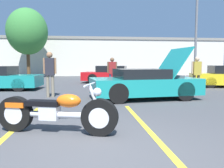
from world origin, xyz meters
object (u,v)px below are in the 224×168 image
object	(u,v)px
spectator_midground	(112,71)
spectator_by_show_car	(50,70)
show_car_hood_open	(145,84)
spectator_near_motorcycle	(197,71)
motorcycle	(56,112)
tree_background	(27,32)
light_pole	(197,22)
parked_car_mid_row	(114,75)

from	to	relation	value
spectator_midground	spectator_by_show_car	bearing A→B (deg)	-139.81
show_car_hood_open	spectator_midground	world-z (taller)	show_car_hood_open
show_car_hood_open	spectator_midground	xyz separation A→B (m)	(-0.94, 3.13, 0.41)
spectator_near_motorcycle	spectator_by_show_car	distance (m)	6.72
spectator_near_motorcycle	spectator_by_show_car	size ratio (longest dim) A/B	0.92
motorcycle	tree_background	bearing A→B (deg)	121.82
motorcycle	spectator_midground	bearing A→B (deg)	90.80
show_car_hood_open	tree_background	bearing A→B (deg)	113.52
light_pole	spectator_near_motorcycle	xyz separation A→B (m)	(-3.07, -6.09, -3.51)
light_pole	show_car_hood_open	distance (m)	10.54
parked_car_mid_row	spectator_by_show_car	distance (m)	7.16
motorcycle	spectator_by_show_car	distance (m)	4.88
tree_background	light_pole	bearing A→B (deg)	-22.74
light_pole	show_car_hood_open	size ratio (longest dim) A/B	1.93
tree_background	spectator_midground	xyz separation A→B (m)	(6.96, -10.42, -3.40)
tree_background	motorcycle	world-z (taller)	tree_background
spectator_midground	parked_car_mid_row	bearing A→B (deg)	82.31
tree_background	spectator_by_show_car	world-z (taller)	tree_background
motorcycle	spectator_by_show_car	world-z (taller)	spectator_by_show_car
tree_background	show_car_hood_open	xyz separation A→B (m)	(7.90, -13.54, -3.80)
tree_background	spectator_near_motorcycle	distance (m)	16.46
light_pole	tree_background	size ratio (longest dim) A/B	1.25
motorcycle	show_car_hood_open	xyz separation A→B (m)	(2.82, 3.97, 0.18)
tree_background	parked_car_mid_row	size ratio (longest dim) A/B	1.40
spectator_by_show_car	spectator_midground	world-z (taller)	spectator_by_show_car
tree_background	spectator_midground	size ratio (longest dim) A/B	3.91
spectator_by_show_car	spectator_near_motorcycle	bearing A→B (deg)	7.28
show_car_hood_open	parked_car_mid_row	size ratio (longest dim) A/B	0.91
motorcycle	parked_car_mid_row	distance (m)	11.33
light_pole	motorcycle	distance (m)	15.21
motorcycle	spectator_midground	size ratio (longest dim) A/B	1.42
motorcycle	parked_car_mid_row	world-z (taller)	parked_car_mid_row
tree_background	parked_car_mid_row	xyz separation A→B (m)	(7.50, -6.44, -3.81)
light_pole	spectator_midground	size ratio (longest dim) A/B	4.90
tree_background	spectator_by_show_car	bearing A→B (deg)	-71.89
parked_car_mid_row	spectator_midground	bearing A→B (deg)	-81.87
show_car_hood_open	spectator_by_show_car	size ratio (longest dim) A/B	2.33
show_car_hood_open	spectator_near_motorcycle	distance (m)	3.39
light_pole	parked_car_mid_row	size ratio (longest dim) A/B	1.75
motorcycle	spectator_near_motorcycle	xyz separation A→B (m)	(5.76, 5.60, 0.59)
motorcycle	spectator_midground	distance (m)	7.36
spectator_near_motorcycle	parked_car_mid_row	bearing A→B (deg)	121.43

